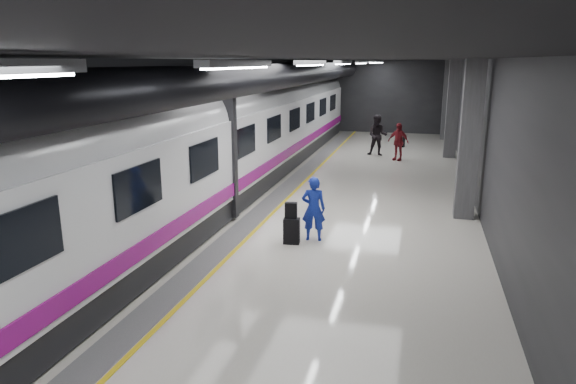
% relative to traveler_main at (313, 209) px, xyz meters
% --- Properties ---
extents(ground, '(40.00, 40.00, 0.00)m').
position_rel_traveler_main_xyz_m(ground, '(-0.71, 1.07, -0.83)').
color(ground, silver).
rests_on(ground, ground).
extents(platform_hall, '(10.02, 40.02, 4.51)m').
position_rel_traveler_main_xyz_m(platform_hall, '(-1.00, 2.02, 2.71)').
color(platform_hall, black).
rests_on(platform_hall, ground).
extents(train, '(3.05, 38.00, 4.05)m').
position_rel_traveler_main_xyz_m(train, '(-3.96, 1.06, 1.24)').
color(train, black).
rests_on(train, ground).
extents(traveler_main, '(0.65, 0.48, 1.65)m').
position_rel_traveler_main_xyz_m(traveler_main, '(0.00, 0.00, 0.00)').
color(traveler_main, '#192EC2').
rests_on(traveler_main, ground).
extents(suitcase_main, '(0.43, 0.30, 0.65)m').
position_rel_traveler_main_xyz_m(suitcase_main, '(-0.47, -0.40, -0.50)').
color(suitcase_main, black).
rests_on(suitcase_main, ground).
extents(shoulder_bag, '(0.31, 0.19, 0.40)m').
position_rel_traveler_main_xyz_m(shoulder_bag, '(-0.49, -0.36, 0.02)').
color(shoulder_bag, black).
rests_on(shoulder_bag, suitcase_main).
extents(traveler_far_a, '(0.97, 0.77, 1.95)m').
position_rel_traveler_main_xyz_m(traveler_far_a, '(0.48, 12.61, 0.15)').
color(traveler_far_a, black).
rests_on(traveler_far_a, ground).
extents(traveler_far_b, '(1.09, 0.79, 1.72)m').
position_rel_traveler_main_xyz_m(traveler_far_b, '(1.50, 11.62, 0.03)').
color(traveler_far_b, maroon).
rests_on(traveler_far_b, ground).
extents(suitcase_far, '(0.42, 0.33, 0.54)m').
position_rel_traveler_main_xyz_m(suitcase_far, '(1.48, 15.49, -0.56)').
color(suitcase_far, black).
rests_on(suitcase_far, ground).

